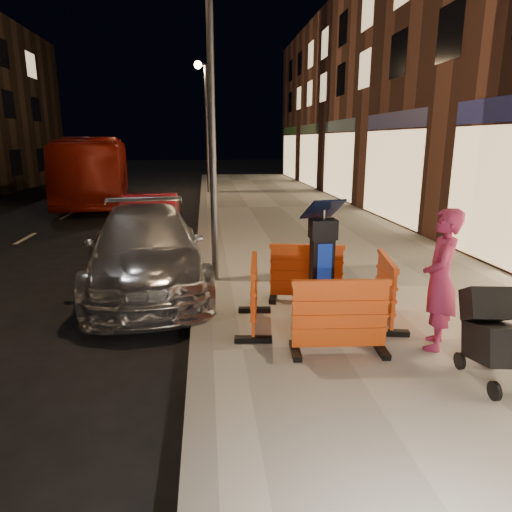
{
  "coord_description": "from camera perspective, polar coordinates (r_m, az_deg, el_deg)",
  "views": [
    {
      "loc": [
        0.11,
        -5.26,
        2.71
      ],
      "look_at": [
        0.8,
        1.0,
        1.1
      ],
      "focal_mm": 32.0,
      "sensor_mm": 36.0,
      "label": 1
    }
  ],
  "objects": [
    {
      "name": "car_silver",
      "position": [
        8.93,
        -13.31,
        -3.72
      ],
      "size": [
        2.67,
        5.27,
        1.47
      ],
      "primitive_type": "imported",
      "rotation": [
        0.0,
        0.0,
        0.12
      ],
      "color": "silver",
      "rests_on": "ground"
    },
    {
      "name": "barrier_kerbside",
      "position": [
        6.37,
        -0.26,
        -4.81
      ],
      "size": [
        0.64,
        1.26,
        0.94
      ],
      "primitive_type": "cube",
      "rotation": [
        0.0,
        0.0,
        1.45
      ],
      "color": "#E24D13",
      "rests_on": "sidewalk"
    },
    {
      "name": "street_lamp_far",
      "position": [
        23.26,
        -6.15,
        15.33
      ],
      "size": [
        0.12,
        0.12,
        6.0
      ],
      "primitive_type": "cylinder",
      "color": "#3F3F44",
      "rests_on": "sidewalk"
    },
    {
      "name": "barrier_bldgside",
      "position": [
        6.82,
        15.86,
        -4.06
      ],
      "size": [
        0.72,
        1.28,
        0.94
      ],
      "primitive_type": "cube",
      "rotation": [
        0.0,
        0.0,
        1.38
      ],
      "color": "#E24D13",
      "rests_on": "sidewalk"
    },
    {
      "name": "car_red",
      "position": [
        12.3,
        -12.94,
        1.23
      ],
      "size": [
        1.49,
        4.04,
        1.32
      ],
      "primitive_type": "imported",
      "rotation": [
        0.0,
        0.0,
        0.02
      ],
      "color": "maroon",
      "rests_on": "ground"
    },
    {
      "name": "ground_plane",
      "position": [
        5.92,
        -6.84,
        -13.03
      ],
      "size": [
        120.0,
        120.0,
        0.0
      ],
      "primitive_type": "plane",
      "color": "black",
      "rests_on": "ground"
    },
    {
      "name": "street_lamp_mid",
      "position": [
        8.27,
        -5.56,
        17.32
      ],
      "size": [
        0.12,
        0.12,
        6.0
      ],
      "primitive_type": "cylinder",
      "color": "#3F3F44",
      "rests_on": "sidewalk"
    },
    {
      "name": "bus_doubledecker",
      "position": [
        21.76,
        -19.07,
        6.39
      ],
      "size": [
        3.73,
        10.37,
        2.82
      ],
      "primitive_type": "imported",
      "rotation": [
        0.0,
        0.0,
        0.14
      ],
      "color": "maroon",
      "rests_on": "ground"
    },
    {
      "name": "man",
      "position": [
        6.05,
        22.06,
        -2.78
      ],
      "size": [
        0.68,
        0.77,
        1.77
      ],
      "primitive_type": "imported",
      "rotation": [
        0.0,
        0.0,
        -2.07
      ],
      "color": "#92234A",
      "rests_on": "sidewalk"
    },
    {
      "name": "sidewalk",
      "position": [
        6.55,
        20.87,
        -10.37
      ],
      "size": [
        6.0,
        60.0,
        0.15
      ],
      "primitive_type": "cube",
      "color": "gray",
      "rests_on": "ground"
    },
    {
      "name": "parking_kiosk",
      "position": [
        6.42,
        8.2,
        -1.31
      ],
      "size": [
        0.61,
        0.61,
        1.69
      ],
      "primitive_type": "cube",
      "rotation": [
        0.0,
        0.0,
        -0.16
      ],
      "color": "black",
      "rests_on": "sidewalk"
    },
    {
      "name": "kerb",
      "position": [
        5.88,
        -6.86,
        -12.38
      ],
      "size": [
        0.3,
        60.0,
        0.15
      ],
      "primitive_type": "cube",
      "color": "slate",
      "rests_on": "ground"
    },
    {
      "name": "stroller",
      "position": [
        5.56,
        27.88,
        -9.13
      ],
      "size": [
        0.63,
        0.87,
        1.0
      ],
      "primitive_type": "cube",
      "rotation": [
        0.0,
        0.0,
        -0.15
      ],
      "color": "black",
      "rests_on": "sidewalk"
    },
    {
      "name": "barrier_back",
      "position": [
        7.41,
        6.3,
        -2.12
      ],
      "size": [
        1.29,
        0.74,
        0.94
      ],
      "primitive_type": "cube",
      "rotation": [
        0.0,
        0.0,
        -0.21
      ],
      "color": "#E24D13",
      "rests_on": "sidewalk"
    },
    {
      "name": "barrier_front",
      "position": [
        5.67,
        10.44,
        -7.51
      ],
      "size": [
        1.24,
        0.58,
        0.94
      ],
      "primitive_type": "cube",
      "rotation": [
        0.0,
        0.0,
        -0.07
      ],
      "color": "#E24D13",
      "rests_on": "sidewalk"
    }
  ]
}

